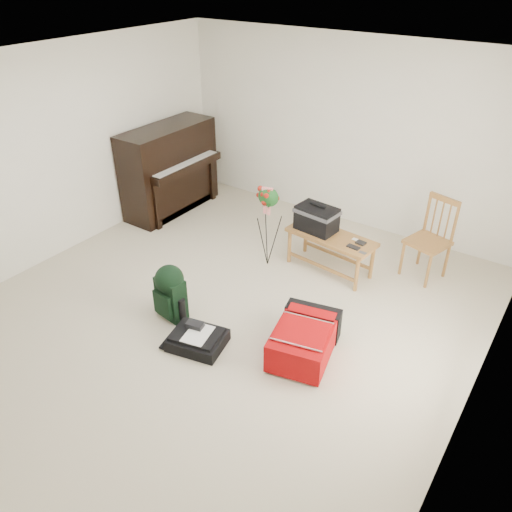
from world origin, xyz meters
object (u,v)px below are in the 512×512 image
Objects in this scene: piano at (170,171)px; black_duffel at (197,339)px; red_suitcase at (307,336)px; flower_stand at (268,227)px; bench at (321,225)px; dining_chair at (429,239)px; green_backpack at (170,290)px.

piano is 3.19m from black_duffel.
black_duffel is at bearing -162.22° from red_suitcase.
piano is 1.41× the size of flower_stand.
piano reaches higher than flower_stand.
flower_stand is at bearing -13.82° from piano.
red_suitcase is at bearing -59.23° from bench.
piano is 1.54× the size of dining_chair.
red_suitcase is at bearing -26.39° from piano.
flower_stand is (2.04, -0.50, -0.08)m from piano.
flower_stand reaches higher than red_suitcase.
dining_chair is (3.70, 0.38, -0.12)m from piano.
red_suitcase is 1.44× the size of green_backpack.
black_duffel is at bearing -13.62° from green_backpack.
black_duffel is (-0.27, -1.95, -0.50)m from bench.
red_suitcase is at bearing 17.94° from black_duffel.
flower_stand reaches higher than bench.
black_duffel is at bearing -102.74° from dining_chair.
piano is at bearing 150.80° from flower_stand.
dining_chair is at bearing 63.52° from red_suitcase.
flower_stand is at bearing 124.23° from red_suitcase.
dining_chair reaches higher than black_duffel.
piano reaches higher than green_backpack.
piano is 3.72m from dining_chair.
piano is at bearing 140.18° from green_backpack.
piano is 1.36× the size of bench.
dining_chair is 2.91m from black_duffel.
dining_chair is 2.05m from red_suitcase.
green_backpack is at bearing 145.95° from black_duffel.
green_backpack is (-1.44, -0.34, 0.16)m from red_suitcase.
red_suitcase reaches higher than black_duffel.
bench is at bearing 69.31° from black_duffel.
black_duffel is 1.72m from flower_stand.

